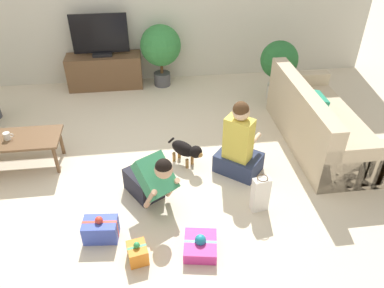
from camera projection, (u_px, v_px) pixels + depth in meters
ground_plane at (140, 166)px, 4.77m from camera, size 16.00×16.00×0.00m
wall_back at (132, 6)px, 6.15m from camera, size 8.40×0.06×2.60m
sofa_right at (318, 124)px, 5.03m from camera, size 0.88×2.03×0.85m
coffee_table at (15, 141)px, 4.57m from camera, size 1.09×0.52×0.42m
tv_console at (105, 71)px, 6.45m from camera, size 1.25×0.41×0.58m
tv at (100, 37)px, 6.11m from camera, size 0.92×0.20×0.69m
potted_plant_corner_right at (279, 62)px, 5.94m from camera, size 0.59×0.59×0.96m
potted_plant_back_right at (161, 47)px, 6.28m from camera, size 0.69×0.69×1.07m
person_kneeling at (151, 179)px, 4.07m from camera, size 0.64×0.77×0.74m
person_sitting at (239, 147)px, 4.48m from camera, size 0.66×0.64×1.00m
dog at (186, 150)px, 4.68m from camera, size 0.40×0.43×0.34m
gift_box_a at (200, 245)px, 3.64m from camera, size 0.37×0.40×0.20m
gift_box_b at (101, 229)px, 3.75m from camera, size 0.36×0.25×0.29m
gift_box_c at (138, 253)px, 3.54m from camera, size 0.21×0.24×0.24m
gift_bag_a at (260, 194)px, 4.03m from camera, size 0.20×0.14×0.45m
mug at (7, 136)px, 4.50m from camera, size 0.12×0.08×0.09m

